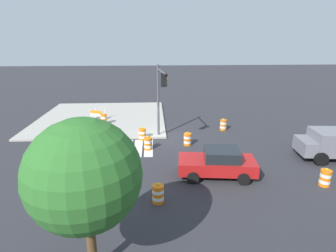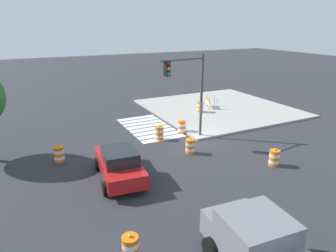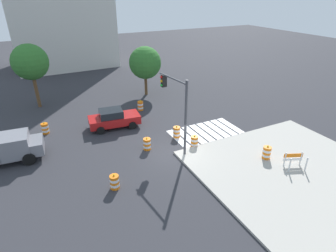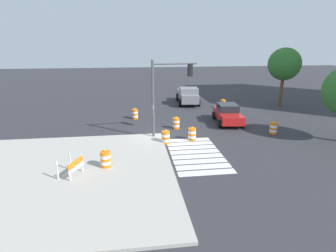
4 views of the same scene
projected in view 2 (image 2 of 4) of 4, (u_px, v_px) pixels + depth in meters
The scene contains 13 objects.
ground_plane at pixel (197, 141), 19.98m from camera, with size 120.00×120.00×0.00m, color #2D2D33.
sidewalk_corner at pixel (218, 108), 27.58m from camera, with size 12.00×12.00×0.15m, color #ADA89E.
crosswalk_stripes at pixel (149, 127), 22.61m from camera, with size 5.85×3.20×0.02m.
sports_car at pixel (120, 164), 14.92m from camera, with size 4.48×2.49×1.63m.
traffic_barrel_near_corner at pixel (190, 146), 17.99m from camera, with size 0.56×0.56×1.02m.
traffic_barrel_crosswalk_end at pixel (159, 133), 20.13m from camera, with size 0.56×0.56×1.02m.
traffic_barrel_median_near at pixel (274, 158), 16.42m from camera, with size 0.56×0.56×1.02m.
traffic_barrel_median_far at pixel (59, 154), 16.90m from camera, with size 0.56×0.56×1.02m.
traffic_barrel_far_curb at pixel (130, 248), 9.82m from camera, with size 0.56×0.56×1.02m.
traffic_barrel_lane_center at pixel (182, 127), 21.36m from camera, with size 0.56×0.56×1.02m.
traffic_barrel_on_sidewalk at pixel (200, 107), 25.93m from camera, with size 0.56×0.56×1.02m.
construction_barricade at pixel (210, 101), 27.29m from camera, with size 1.44×1.19×1.00m.
traffic_light_pole at pixel (188, 82), 18.88m from camera, with size 0.70×3.27×5.50m.
Camera 2 is at (-15.76, 10.05, 7.42)m, focal length 32.09 mm.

